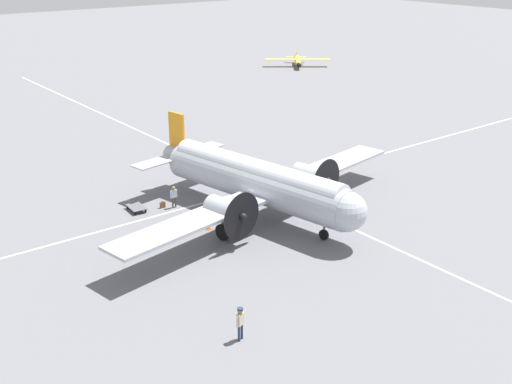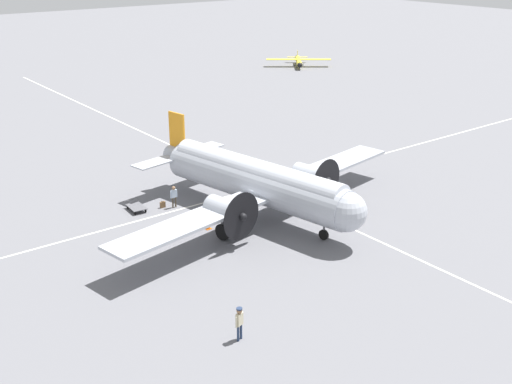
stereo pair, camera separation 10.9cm
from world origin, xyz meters
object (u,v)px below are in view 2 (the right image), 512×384
object	(u,v)px
suitcase_near_door	(163,205)
baggage_cart	(136,207)
traffic_cone	(208,226)
airliner_main	(261,182)
light_aircraft_distant	(299,61)
crew_foreground	(239,320)
passenger_boarding	(174,194)

from	to	relation	value
suitcase_near_door	baggage_cart	bearing A→B (deg)	158.84
baggage_cart	traffic_cone	size ratio (longest dim) A/B	3.49
airliner_main	baggage_cart	size ratio (longest dim) A/B	14.47
airliner_main	light_aircraft_distant	size ratio (longest dim) A/B	3.03
airliner_main	suitcase_near_door	distance (m)	7.71
crew_foreground	airliner_main	bearing A→B (deg)	28.70
light_aircraft_distant	passenger_boarding	bearing A→B (deg)	-12.13
airliner_main	baggage_cart	xyz separation A→B (m)	(-6.43, 6.37, -2.32)
suitcase_near_door	traffic_cone	xyz separation A→B (m)	(0.57, -5.14, 0.01)
passenger_boarding	baggage_cart	xyz separation A→B (m)	(-2.47, 1.17, -0.74)
suitcase_near_door	traffic_cone	size ratio (longest dim) A/B	0.95
traffic_cone	crew_foreground	bearing A→B (deg)	-116.72
passenger_boarding	airliner_main	bearing A→B (deg)	-51.38
suitcase_near_door	traffic_cone	world-z (taller)	traffic_cone
baggage_cart	light_aircraft_distant	size ratio (longest dim) A/B	0.21
passenger_boarding	baggage_cart	distance (m)	2.83
crew_foreground	passenger_boarding	bearing A→B (deg)	50.16
baggage_cart	traffic_cone	distance (m)	6.28
traffic_cone	light_aircraft_distant	bearing A→B (deg)	43.45
airliner_main	baggage_cart	world-z (taller)	airliner_main
baggage_cart	crew_foreground	bearing A→B (deg)	-6.72
passenger_boarding	traffic_cone	bearing A→B (deg)	-90.10
passenger_boarding	suitcase_near_door	xyz separation A→B (m)	(-0.69, 0.48, -0.78)
crew_foreground	light_aircraft_distant	xyz separation A→B (m)	(50.75, 54.24, -0.30)
airliner_main	traffic_cone	xyz separation A→B (m)	(-4.07, 0.54, -2.36)
crew_foreground	light_aircraft_distant	bearing A→B (deg)	27.27
airliner_main	crew_foreground	size ratio (longest dim) A/B	14.65
crew_foreground	suitcase_near_door	size ratio (longest dim) A/B	3.62
crew_foreground	baggage_cart	size ratio (longest dim) A/B	0.99
passenger_boarding	baggage_cart	world-z (taller)	passenger_boarding
crew_foreground	passenger_boarding	distance (m)	17.52
crew_foreground	traffic_cone	size ratio (longest dim) A/B	3.44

